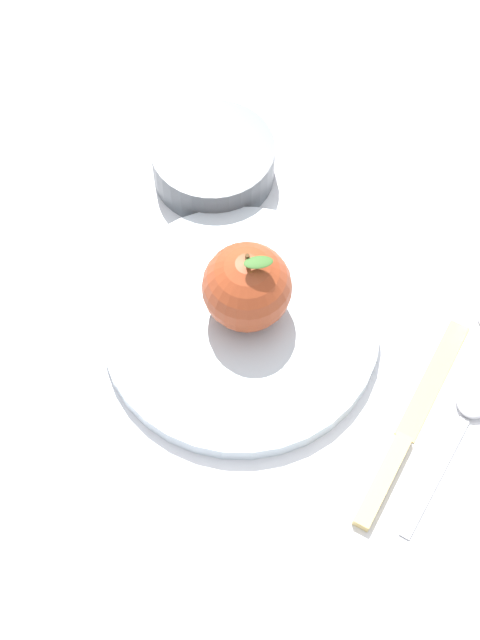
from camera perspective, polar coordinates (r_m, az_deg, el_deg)
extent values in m
plane|color=silver|center=(0.80, 1.68, -1.43)|extent=(2.40, 2.40, 0.00)
cylinder|color=silver|center=(0.80, 0.00, -0.39)|extent=(0.24, 0.24, 0.02)
torus|color=silver|center=(0.79, 0.00, -0.24)|extent=(0.24, 0.24, 0.01)
sphere|color=#9E3D1E|center=(0.76, 0.44, 2.07)|extent=(0.08, 0.08, 0.08)
cylinder|color=#4C3319|center=(0.73, 0.46, 3.77)|extent=(0.00, 0.00, 0.01)
ellipsoid|color=#386628|center=(0.72, 1.16, 3.63)|extent=(0.03, 0.02, 0.00)
cylinder|color=#4C5156|center=(0.88, -1.68, 9.90)|extent=(0.12, 0.12, 0.04)
torus|color=#4C5156|center=(0.87, -1.71, 10.58)|extent=(0.12, 0.12, 0.01)
cylinder|color=#3D4145|center=(0.87, -1.70, 10.49)|extent=(0.09, 0.09, 0.01)
cube|color=#D8B766|center=(0.80, 11.98, -3.63)|extent=(0.02, 0.12, 0.00)
cube|color=#D8B766|center=(0.75, 8.92, -9.88)|extent=(0.02, 0.09, 0.01)
ellipsoid|color=silver|center=(0.80, 14.66, -4.50)|extent=(0.04, 0.05, 0.01)
cube|color=silver|center=(0.77, 12.14, -9.50)|extent=(0.01, 0.12, 0.01)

